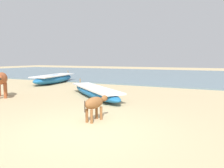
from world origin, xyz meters
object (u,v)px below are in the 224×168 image
Objects in this scene: fishing_boat_2 at (54,79)px; calf_far_brown at (95,104)px; fishing_boat_0 at (95,92)px; cow_adult_rust at (1,79)px.

calf_far_brown is at bearing -142.87° from fishing_boat_2.
fishing_boat_0 is at bearing -133.43° from fishing_boat_2.
fishing_boat_2 is at bearing 5.12° from fishing_boat_0.
cow_adult_rust reaches higher than fishing_boat_0.
fishing_boat_0 is 3.78m from calf_far_brown.
calf_far_brown is at bearing 159.45° from fishing_boat_0.
cow_adult_rust is at bearing 82.80° from calf_far_brown.
fishing_boat_2 is (-5.33, 3.60, 0.08)m from fishing_boat_0.
calf_far_brown is at bearing 26.48° from cow_adult_rust.
fishing_boat_2 is 5.72m from cow_adult_rust.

